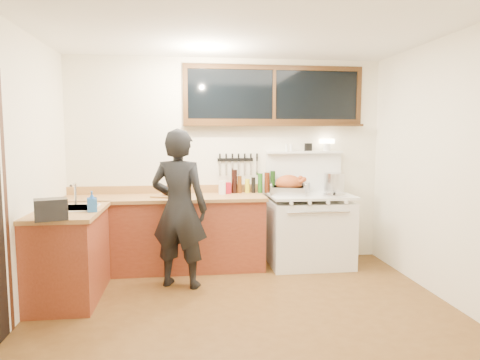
{
  "coord_description": "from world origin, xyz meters",
  "views": [
    {
      "loc": [
        -0.52,
        -3.72,
        1.63
      ],
      "look_at": [
        0.05,
        0.85,
        1.15
      ],
      "focal_mm": 32.0,
      "sensor_mm": 36.0,
      "label": 1
    }
  ],
  "objects": [
    {
      "name": "ground_plane",
      "position": [
        0.0,
        0.0,
        -0.01
      ],
      "size": [
        4.0,
        3.5,
        0.02
      ],
      "primitive_type": "cube",
      "color": "#543516"
    },
    {
      "name": "room_shell",
      "position": [
        0.0,
        0.0,
        1.65
      ],
      "size": [
        4.1,
        3.6,
        2.65
      ],
      "color": "white",
      "rests_on": "ground"
    },
    {
      "name": "counter_back",
      "position": [
        -0.8,
        1.45,
        0.45
      ],
      "size": [
        2.44,
        0.64,
        1.0
      ],
      "color": "maroon",
      "rests_on": "ground"
    },
    {
      "name": "counter_left",
      "position": [
        -1.7,
        0.62,
        0.45
      ],
      "size": [
        0.64,
        1.09,
        0.9
      ],
      "color": "maroon",
      "rests_on": "ground"
    },
    {
      "name": "sink_unit",
      "position": [
        -1.68,
        0.7,
        0.85
      ],
      "size": [
        0.5,
        0.45,
        0.37
      ],
      "color": "white",
      "rests_on": "counter_left"
    },
    {
      "name": "vintage_stove",
      "position": [
        1.0,
        1.41,
        0.47
      ],
      "size": [
        1.02,
        0.74,
        1.59
      ],
      "color": "white",
      "rests_on": "ground"
    },
    {
      "name": "back_window",
      "position": [
        0.6,
        1.72,
        2.06
      ],
      "size": [
        2.32,
        0.13,
        0.77
      ],
      "color": "black",
      "rests_on": "room_shell"
    },
    {
      "name": "knife_strip",
      "position": [
        0.12,
        1.73,
        1.31
      ],
      "size": [
        0.52,
        0.03,
        0.28
      ],
      "color": "black",
      "rests_on": "room_shell"
    },
    {
      "name": "man",
      "position": [
        -0.61,
        0.84,
        0.85
      ],
      "size": [
        0.72,
        0.59,
        1.7
      ],
      "color": "black",
      "rests_on": "ground"
    },
    {
      "name": "soap_bottle",
      "position": [
        -1.43,
        0.48,
        1.0
      ],
      "size": [
        0.11,
        0.11,
        0.2
      ],
      "color": "blue",
      "rests_on": "counter_left"
    },
    {
      "name": "toaster",
      "position": [
        -1.7,
        0.12,
        0.99
      ],
      "size": [
        0.31,
        0.26,
        0.18
      ],
      "color": "black",
      "rests_on": "counter_left"
    },
    {
      "name": "cutting_board",
      "position": [
        -0.74,
        1.39,
        0.95
      ],
      "size": [
        0.44,
        0.39,
        0.13
      ],
      "color": "#A37440",
      "rests_on": "counter_back"
    },
    {
      "name": "roast_turkey",
      "position": [
        0.73,
        1.42,
        1.0
      ],
      "size": [
        0.5,
        0.43,
        0.24
      ],
      "color": "silver",
      "rests_on": "vintage_stove"
    },
    {
      "name": "stockpot",
      "position": [
        1.37,
        1.56,
        1.02
      ],
      "size": [
        0.31,
        0.31,
        0.25
      ],
      "color": "silver",
      "rests_on": "vintage_stove"
    },
    {
      "name": "saucepan",
      "position": [
        0.97,
        1.61,
        0.96
      ],
      "size": [
        0.21,
        0.3,
        0.13
      ],
      "color": "silver",
      "rests_on": "vintage_stove"
    },
    {
      "name": "pot_lid",
      "position": [
        1.25,
        1.23,
        0.91
      ],
      "size": [
        0.32,
        0.32,
        0.04
      ],
      "color": "silver",
      "rests_on": "vintage_stove"
    },
    {
      "name": "coffee_tin",
      "position": [
        -0.02,
        1.6,
        0.97
      ],
      "size": [
        0.1,
        0.09,
        0.14
      ],
      "color": "maroon",
      "rests_on": "counter_back"
    },
    {
      "name": "pitcher",
      "position": [
        -0.09,
        1.54,
        0.98
      ],
      "size": [
        0.11,
        0.11,
        0.17
      ],
      "color": "white",
      "rests_on": "counter_back"
    },
    {
      "name": "bottle_cluster",
      "position": [
        0.32,
        1.63,
        1.03
      ],
      "size": [
        0.56,
        0.07,
        0.3
      ],
      "color": "black",
      "rests_on": "counter_back"
    }
  ]
}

